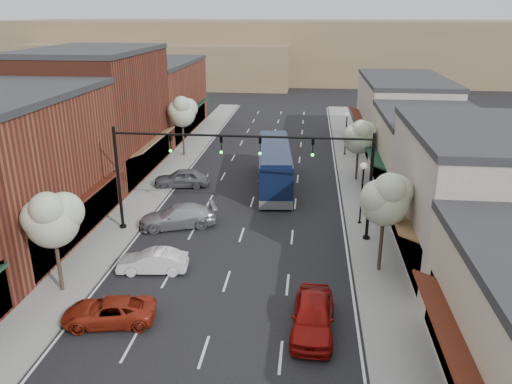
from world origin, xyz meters
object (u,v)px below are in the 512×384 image
(tree_right_near, at_px, (386,198))
(red_hatchback, at_px, (313,316))
(coach_bus, at_px, (274,165))
(tree_left_far, at_px, (182,111))
(lamp_post_far, at_px, (346,126))
(signal_mast_right, at_px, (332,170))
(tree_right_far, at_px, (360,136))
(parked_car_c, at_px, (178,216))
(parked_car_d, at_px, (182,178))
(tree_left_near, at_px, (52,218))
(parked_car_a, at_px, (109,312))
(parked_car_b, at_px, (153,261))
(lamp_post_near, at_px, (363,183))
(signal_mast_left, at_px, (153,164))

(tree_right_near, height_order, red_hatchback, tree_right_near)
(tree_right_near, xyz_separation_m, coach_bus, (-6.94, 13.88, -2.63))
(coach_bus, bearing_deg, red_hatchback, -86.24)
(tree_left_far, distance_m, lamp_post_far, 16.26)
(signal_mast_right, height_order, tree_right_far, signal_mast_right)
(parked_car_c, bearing_deg, parked_car_d, 173.60)
(parked_car_d, bearing_deg, lamp_post_far, 118.89)
(coach_bus, bearing_deg, tree_right_near, -68.90)
(tree_left_near, height_order, coach_bus, tree_left_near)
(coach_bus, relative_size, parked_car_c, 2.25)
(tree_right_far, bearing_deg, lamp_post_far, 93.88)
(signal_mast_right, relative_size, parked_car_a, 1.91)
(parked_car_b, bearing_deg, parked_car_d, -178.59)
(lamp_post_near, xyz_separation_m, red_hatchback, (-3.18, -12.48, -2.20))
(tree_left_near, relative_size, parked_car_a, 1.32)
(red_hatchback, relative_size, parked_car_d, 1.05)
(tree_left_far, height_order, coach_bus, tree_left_far)
(tree_right_near, bearing_deg, tree_left_near, -166.45)
(signal_mast_left, xyz_separation_m, parked_car_b, (1.36, -5.39, -3.98))
(tree_left_far, xyz_separation_m, red_hatchback, (12.88, -27.92, -3.80))
(lamp_post_near, bearing_deg, lamp_post_far, 90.00)
(signal_mast_left, distance_m, parked_car_d, 9.70)
(coach_bus, bearing_deg, lamp_post_far, 52.39)
(red_hatchback, relative_size, parked_car_a, 1.09)
(signal_mast_right, relative_size, signal_mast_left, 1.00)
(parked_car_d, bearing_deg, tree_right_far, 92.33)
(tree_right_far, relative_size, parked_car_b, 1.40)
(lamp_post_near, xyz_separation_m, coach_bus, (-6.39, 7.32, -1.18))
(coach_bus, bearing_deg, signal_mast_left, -131.04)
(parked_car_b, bearing_deg, tree_right_near, 89.72)
(lamp_post_near, bearing_deg, parked_car_a, -134.47)
(tree_right_near, distance_m, lamp_post_near, 6.74)
(parked_car_a, bearing_deg, parked_car_c, 168.23)
(lamp_post_far, distance_m, parked_car_a, 32.96)
(lamp_post_far, height_order, parked_car_b, lamp_post_far)
(signal_mast_left, distance_m, parked_car_c, 4.13)
(lamp_post_near, distance_m, red_hatchback, 13.06)
(tree_right_far, distance_m, coach_bus, 7.57)
(red_hatchback, bearing_deg, tree_left_far, 117.35)
(tree_left_near, distance_m, tree_left_far, 26.00)
(tree_left_far, relative_size, parked_car_a, 1.42)
(tree_right_near, xyz_separation_m, tree_left_far, (-16.60, 22.00, 0.15))
(tree_right_near, height_order, parked_car_a, tree_right_near)
(signal_mast_right, bearing_deg, parked_car_c, 175.09)
(lamp_post_far, distance_m, coach_bus, 12.08)
(tree_left_far, xyz_separation_m, lamp_post_far, (16.05, 2.06, -1.60))
(parked_car_a, bearing_deg, signal_mast_left, 174.49)
(tree_left_near, relative_size, parked_car_c, 1.10)
(lamp_post_near, height_order, parked_car_a, lamp_post_near)
(lamp_post_far, bearing_deg, signal_mast_left, -123.86)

